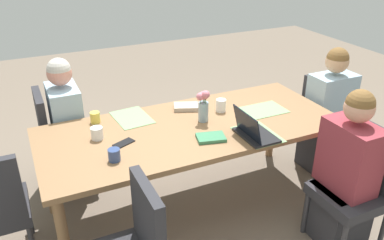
# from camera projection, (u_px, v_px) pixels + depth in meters

# --- Properties ---
(ground_plane) EXTENTS (10.00, 10.00, 0.00)m
(ground_plane) POSITION_uv_depth(u_px,v_px,m) (192.00, 205.00, 3.36)
(ground_plane) COLOR #756656
(dining_table) EXTENTS (2.29, 0.98, 0.76)m
(dining_table) POSITION_uv_depth(u_px,v_px,m) (192.00, 134.00, 3.06)
(dining_table) COLOR olive
(dining_table) RESTS_ON ground_plane
(chair_head_left_left_near) EXTENTS (0.44, 0.44, 0.90)m
(chair_head_left_left_near) POSITION_uv_depth(u_px,v_px,m) (327.00, 116.00, 3.77)
(chair_head_left_left_near) COLOR #2D2D33
(chair_head_left_left_near) RESTS_ON ground_plane
(person_head_left_left_near) EXTENTS (0.40, 0.36, 1.19)m
(person_head_left_left_near) POSITION_uv_depth(u_px,v_px,m) (328.00, 118.00, 3.68)
(person_head_left_left_near) COLOR #2D2D33
(person_head_left_left_near) RESTS_ON ground_plane
(chair_far_left_mid) EXTENTS (0.44, 0.44, 0.90)m
(chair_far_left_mid) POSITION_uv_depth(u_px,v_px,m) (359.00, 183.00, 2.80)
(chair_far_left_mid) COLOR #2D2D33
(chair_far_left_mid) RESTS_ON ground_plane
(person_far_left_mid) EXTENTS (0.36, 0.40, 1.19)m
(person_far_left_mid) POSITION_uv_depth(u_px,v_px,m) (345.00, 178.00, 2.81)
(person_far_left_mid) COLOR #2D2D33
(person_far_left_mid) RESTS_ON ground_plane
(chair_near_left_far) EXTENTS (0.44, 0.44, 0.90)m
(chair_near_left_far) POSITION_uv_depth(u_px,v_px,m) (59.00, 135.00, 3.44)
(chair_near_left_far) COLOR #2D2D33
(chair_near_left_far) RESTS_ON ground_plane
(person_near_left_far) EXTENTS (0.36, 0.40, 1.19)m
(person_near_left_far) POSITION_uv_depth(u_px,v_px,m) (69.00, 133.00, 3.41)
(person_near_left_far) COLOR #2D2D33
(person_near_left_far) RESTS_ON ground_plane
(flower_vase) EXTENTS (0.10, 0.10, 0.26)m
(flower_vase) POSITION_uv_depth(u_px,v_px,m) (203.00, 104.00, 3.04)
(flower_vase) COLOR #8EA8B7
(flower_vase) RESTS_ON dining_table
(placemat_head_left_left_near) EXTENTS (0.36, 0.26, 0.00)m
(placemat_head_left_left_near) POSITION_uv_depth(u_px,v_px,m) (263.00, 110.00, 3.28)
(placemat_head_left_left_near) COLOR #7FAD70
(placemat_head_left_left_near) RESTS_ON dining_table
(placemat_far_left_mid) EXTENTS (0.26, 0.36, 0.00)m
(placemat_far_left_mid) POSITION_uv_depth(u_px,v_px,m) (257.00, 134.00, 2.90)
(placemat_far_left_mid) COLOR #7FAD70
(placemat_far_left_mid) RESTS_ON dining_table
(placemat_near_left_far) EXTENTS (0.29, 0.38, 0.00)m
(placemat_near_left_far) POSITION_uv_depth(u_px,v_px,m) (132.00, 118.00, 3.15)
(placemat_near_left_far) COLOR #7FAD70
(placemat_near_left_far) RESTS_ON dining_table
(laptop_far_left_mid) EXTENTS (0.22, 0.32, 0.21)m
(laptop_far_left_mid) POSITION_uv_depth(u_px,v_px,m) (253.00, 132.00, 2.85)
(laptop_far_left_mid) COLOR black
(laptop_far_left_mid) RESTS_ON dining_table
(coffee_mug_near_left) EXTENTS (0.08, 0.08, 0.09)m
(coffee_mug_near_left) POSITION_uv_depth(u_px,v_px,m) (95.00, 117.00, 3.06)
(coffee_mug_near_left) COLOR #DBC64C
(coffee_mug_near_left) RESTS_ON dining_table
(coffee_mug_near_right) EXTENTS (0.08, 0.08, 0.10)m
(coffee_mug_near_right) POSITION_uv_depth(u_px,v_px,m) (221.00, 105.00, 3.24)
(coffee_mug_near_right) COLOR white
(coffee_mug_near_right) RESTS_ON dining_table
(coffee_mug_centre_left) EXTENTS (0.09, 0.09, 0.09)m
(coffee_mug_centre_left) POSITION_uv_depth(u_px,v_px,m) (97.00, 133.00, 2.83)
(coffee_mug_centre_left) COLOR white
(coffee_mug_centre_left) RESTS_ON dining_table
(coffee_mug_centre_right) EXTENTS (0.08, 0.08, 0.08)m
(coffee_mug_centre_right) POSITION_uv_depth(u_px,v_px,m) (114.00, 155.00, 2.57)
(coffee_mug_centre_right) COLOR #33477A
(coffee_mug_centre_right) RESTS_ON dining_table
(book_red_cover) EXTENTS (0.24, 0.20, 0.04)m
(book_red_cover) POSITION_uv_depth(u_px,v_px,m) (186.00, 107.00, 3.30)
(book_red_cover) COLOR #B2A38E
(book_red_cover) RESTS_ON dining_table
(book_blue_cover) EXTENTS (0.23, 0.18, 0.02)m
(book_blue_cover) POSITION_uv_depth(u_px,v_px,m) (211.00, 138.00, 2.84)
(book_blue_cover) COLOR #3D7F56
(book_blue_cover) RESTS_ON dining_table
(phone_black) EXTENTS (0.17, 0.13, 0.01)m
(phone_black) POSITION_uv_depth(u_px,v_px,m) (124.00, 143.00, 2.78)
(phone_black) COLOR black
(phone_black) RESTS_ON dining_table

